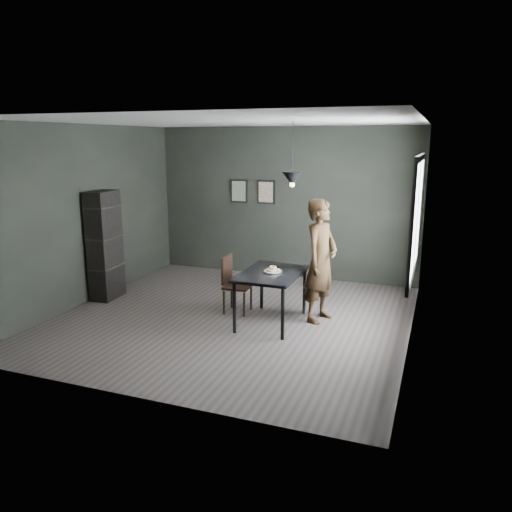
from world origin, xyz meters
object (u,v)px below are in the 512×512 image
(white_plate, at_px, (273,272))
(wood_chair, at_px, (233,280))
(pendant_lamp, at_px, (292,178))
(shelf_unit, at_px, (105,245))
(cafe_table, at_px, (271,277))
(woman, at_px, (321,261))

(white_plate, bearing_deg, wood_chair, 161.07)
(white_plate, distance_m, pendant_lamp, 1.32)
(wood_chair, bearing_deg, shelf_unit, 179.80)
(cafe_table, height_order, shelf_unit, shelf_unit)
(cafe_table, xyz_separation_m, pendant_lamp, (0.25, 0.10, 1.38))
(woman, bearing_deg, pendant_lamp, 141.26)
(pendant_lamp, bearing_deg, white_plate, -156.88)
(cafe_table, distance_m, white_plate, 0.09)
(cafe_table, distance_m, shelf_unit, 2.93)
(shelf_unit, height_order, pendant_lamp, pendant_lamp)
(wood_chair, distance_m, shelf_unit, 2.26)
(white_plate, bearing_deg, pendant_lamp, 23.12)
(white_plate, relative_size, shelf_unit, 0.13)
(woman, bearing_deg, cafe_table, 136.05)
(woman, height_order, wood_chair, woman)
(shelf_unit, bearing_deg, wood_chair, -2.81)
(woman, bearing_deg, white_plate, 136.75)
(wood_chair, height_order, pendant_lamp, pendant_lamp)
(woman, bearing_deg, wood_chair, 110.51)
(shelf_unit, distance_m, pendant_lamp, 3.38)
(woman, xyz_separation_m, pendant_lamp, (-0.36, -0.26, 1.17))
(cafe_table, relative_size, wood_chair, 1.39)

